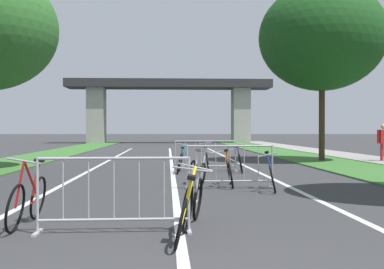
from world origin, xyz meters
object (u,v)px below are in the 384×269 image
at_px(bicycle_teal_2, 180,162).
at_px(crowd_barrier_nearest, 114,195).
at_px(crowd_barrier_second, 230,167).
at_px(pedestrian_with_backpack, 384,139).
at_px(bicycle_green_3, 207,160).
at_px(crowd_barrier_third, 206,156).
at_px(bicycle_white_7, 197,172).
at_px(bicycle_orange_4, 229,172).
at_px(bicycle_yellow_6, 185,212).
at_px(bicycle_silver_0, 193,201).
at_px(tree_right_oak_near, 322,37).
at_px(bicycle_purple_5, 240,161).
at_px(bicycle_blue_8, 272,176).
at_px(bicycle_red_1, 28,199).

bearing_deg(bicycle_teal_2, crowd_barrier_nearest, -92.56).
distance_m(crowd_barrier_second, pedestrian_with_backpack, 11.77).
relative_size(crowd_barrier_second, bicycle_green_3, 1.32).
distance_m(crowd_barrier_third, bicycle_white_7, 4.39).
relative_size(crowd_barrier_second, bicycle_orange_4, 1.33).
xyz_separation_m(bicycle_orange_4, bicycle_yellow_6, (-1.34, -5.81, -0.00)).
bearing_deg(bicycle_silver_0, tree_right_oak_near, -102.77).
bearing_deg(bicycle_purple_5, crowd_barrier_third, -9.80).
bearing_deg(bicycle_white_7, bicycle_silver_0, 76.29).
bearing_deg(bicycle_orange_4, bicycle_blue_8, -40.07).
distance_m(crowd_barrier_third, bicycle_red_1, 9.78).
xyz_separation_m(bicycle_yellow_6, bicycle_blue_8, (2.22, 4.93, -0.02)).
distance_m(crowd_barrier_nearest, bicycle_green_3, 10.32).
height_order(crowd_barrier_second, bicycle_green_3, crowd_barrier_second).
distance_m(tree_right_oak_near, bicycle_purple_5, 8.46).
bearing_deg(tree_right_oak_near, bicycle_purple_5, -131.46).
relative_size(bicycle_teal_2, bicycle_white_7, 0.98).
bearing_deg(bicycle_yellow_6, tree_right_oak_near, 71.69).
relative_size(bicycle_teal_2, bicycle_blue_8, 1.04).
xyz_separation_m(crowd_barrier_nearest, crowd_barrier_second, (2.25, 4.85, 0.00)).
height_order(bicycle_red_1, bicycle_yellow_6, bicycle_red_1).
bearing_deg(bicycle_silver_0, crowd_barrier_second, -92.06).
bearing_deg(bicycle_white_7, pedestrian_with_backpack, -145.86).
bearing_deg(crowd_barrier_second, bicycle_silver_0, -104.21).
xyz_separation_m(bicycle_orange_4, pedestrian_with_backpack, (7.79, 8.28, 0.65)).
height_order(bicycle_teal_2, bicycle_yellow_6, bicycle_teal_2).
bearing_deg(tree_right_oak_near, bicycle_blue_8, -114.07).
bearing_deg(bicycle_orange_4, bicycle_red_1, -122.13).
height_order(bicycle_orange_4, bicycle_blue_8, bicycle_orange_4).
distance_m(tree_right_oak_near, bicycle_blue_8, 12.04).
distance_m(bicycle_teal_2, bicycle_white_7, 3.82).
height_order(bicycle_purple_5, bicycle_blue_8, bicycle_purple_5).
bearing_deg(bicycle_blue_8, bicycle_orange_4, -33.72).
xyz_separation_m(crowd_barrier_nearest, crowd_barrier_third, (2.05, 9.71, 0.00)).
bearing_deg(tree_right_oak_near, crowd_barrier_second, -119.41).
xyz_separation_m(bicycle_teal_2, pedestrian_with_backpack, (8.92, 4.46, 0.65)).
bearing_deg(bicycle_orange_4, crowd_barrier_second, -91.17).
bearing_deg(crowd_barrier_nearest, bicycle_white_7, 74.62).
xyz_separation_m(crowd_barrier_second, bicycle_silver_0, (-1.13, -4.47, -0.15)).
distance_m(bicycle_green_3, bicycle_white_7, 4.79).
relative_size(bicycle_silver_0, bicycle_yellow_6, 0.95).
bearing_deg(crowd_barrier_second, bicycle_orange_4, 83.94).
height_order(crowd_barrier_nearest, bicycle_green_3, crowd_barrier_nearest).
distance_m(bicycle_red_1, bicycle_blue_8, 5.98).
height_order(tree_right_oak_near, bicycle_purple_5, tree_right_oak_near).
bearing_deg(crowd_barrier_second, bicycle_green_3, 91.29).
height_order(bicycle_teal_2, bicycle_blue_8, bicycle_teal_2).
bearing_deg(bicycle_blue_8, bicycle_green_3, -68.21).
bearing_deg(bicycle_green_3, bicycle_yellow_6, -91.12).
relative_size(bicycle_red_1, bicycle_teal_2, 1.03).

